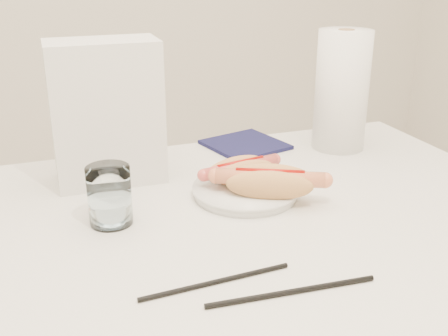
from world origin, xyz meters
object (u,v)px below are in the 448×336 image
object	(u,v)px
hotdog_left	(240,170)
water_glass	(110,196)
table	(219,251)
napkin_box	(107,113)
hotdog_right	(270,182)
plate	(246,192)
paper_towel_roll	(342,91)

from	to	relation	value
hotdog_left	water_glass	xyz separation A→B (m)	(-0.26, -0.06, 0.01)
table	napkin_box	xyz separation A→B (m)	(-0.14, 0.25, 0.20)
hotdog_left	hotdog_right	world-z (taller)	hotdog_right
plate	paper_towel_roll	distance (m)	0.38
table	hotdog_left	bearing A→B (deg)	53.74
hotdog_right	napkin_box	world-z (taller)	napkin_box
hotdog_left	hotdog_right	size ratio (longest dim) A/B	0.87
paper_towel_roll	plate	bearing A→B (deg)	-149.28
table	water_glass	size ratio (longest dim) A/B	11.95
hotdog_left	paper_towel_roll	bearing A→B (deg)	15.11
paper_towel_roll	water_glass	bearing A→B (deg)	-159.79
hotdog_left	napkin_box	xyz separation A→B (m)	(-0.23, 0.13, 0.10)
plate	paper_towel_roll	size ratio (longest dim) A/B	0.71
water_glass	napkin_box	bearing A→B (deg)	80.69
table	napkin_box	size ratio (longest dim) A/B	4.36
plate	paper_towel_roll	world-z (taller)	paper_towel_roll
plate	hotdog_right	world-z (taller)	hotdog_right
table	plate	bearing A→B (deg)	44.22
hotdog_left	napkin_box	world-z (taller)	napkin_box
hotdog_left	paper_towel_roll	distance (m)	0.35
napkin_box	plate	bearing A→B (deg)	-35.97
water_glass	napkin_box	distance (m)	0.21
table	hotdog_right	size ratio (longest dim) A/B	6.42
water_glass	paper_towel_roll	xyz separation A→B (m)	(0.56, 0.21, 0.08)
plate	hotdog_right	size ratio (longest dim) A/B	1.02
napkin_box	paper_towel_roll	world-z (taller)	napkin_box
napkin_box	hotdog_left	bearing A→B (deg)	-28.81
table	hotdog_right	world-z (taller)	hotdog_right
hotdog_left	napkin_box	bearing A→B (deg)	139.60
water_glass	paper_towel_roll	bearing A→B (deg)	20.21
table	hotdog_left	size ratio (longest dim) A/B	7.42
table	paper_towel_roll	xyz separation A→B (m)	(0.39, 0.26, 0.19)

